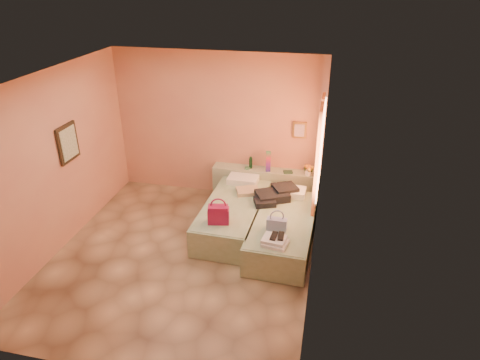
% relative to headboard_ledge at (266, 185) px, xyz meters
% --- Properties ---
extents(ground, '(4.50, 4.50, 0.00)m').
position_rel_headboard_ledge_xyz_m(ground, '(-0.98, -2.10, -0.33)').
color(ground, tan).
rests_on(ground, ground).
extents(room_walls, '(4.02, 4.51, 2.81)m').
position_rel_headboard_ledge_xyz_m(room_walls, '(-0.77, -1.53, 1.46)').
color(room_walls, tan).
rests_on(room_walls, ground).
extents(headboard_ledge, '(2.05, 0.30, 0.65)m').
position_rel_headboard_ledge_xyz_m(headboard_ledge, '(0.00, 0.00, 0.00)').
color(headboard_ledge, '#A0AF8F').
rests_on(headboard_ledge, ground).
extents(bed_left, '(0.96, 2.03, 0.50)m').
position_rel_headboard_ledge_xyz_m(bed_left, '(-0.38, -1.14, -0.08)').
color(bed_left, '#9DB894').
rests_on(bed_left, ground).
extents(bed_right, '(0.96, 2.03, 0.50)m').
position_rel_headboard_ledge_xyz_m(bed_right, '(0.52, -1.43, -0.08)').
color(bed_right, '#9DB894').
rests_on(bed_right, ground).
extents(water_bottle, '(0.07, 0.07, 0.23)m').
position_rel_headboard_ledge_xyz_m(water_bottle, '(-0.30, -0.00, 0.44)').
color(water_bottle, '#153A20').
rests_on(water_bottle, headboard_ledge).
extents(rainbow_box, '(0.10, 0.10, 0.39)m').
position_rel_headboard_ledge_xyz_m(rainbow_box, '(0.04, -0.05, 0.52)').
color(rainbow_box, '#9B1343').
rests_on(rainbow_box, headboard_ledge).
extents(small_dish, '(0.13, 0.13, 0.03)m').
position_rel_headboard_ledge_xyz_m(small_dish, '(-0.35, -0.04, 0.34)').
color(small_dish, '#468157').
rests_on(small_dish, headboard_ledge).
extents(green_book, '(0.19, 0.16, 0.03)m').
position_rel_headboard_ledge_xyz_m(green_book, '(0.42, -0.05, 0.34)').
color(green_book, '#254531').
rests_on(green_book, headboard_ledge).
extents(flower_vase, '(0.25, 0.25, 0.25)m').
position_rel_headboard_ledge_xyz_m(flower_vase, '(0.80, -0.07, 0.45)').
color(flower_vase, white).
rests_on(flower_vase, headboard_ledge).
extents(magenta_handbag, '(0.36, 0.25, 0.31)m').
position_rel_headboard_ledge_xyz_m(magenta_handbag, '(-0.46, -1.78, 0.33)').
color(magenta_handbag, '#9B1343').
rests_on(magenta_handbag, bed_left).
extents(khaki_garment, '(0.47, 0.43, 0.07)m').
position_rel_headboard_ledge_xyz_m(khaki_garment, '(-0.21, -0.72, 0.21)').
color(khaki_garment, tan).
rests_on(khaki_garment, bed_left).
extents(clothes_pile, '(0.78, 0.78, 0.18)m').
position_rel_headboard_ledge_xyz_m(clothes_pile, '(0.30, -0.86, 0.26)').
color(clothes_pile, black).
rests_on(clothes_pile, bed_right).
extents(blue_handbag, '(0.30, 0.13, 0.20)m').
position_rel_headboard_ledge_xyz_m(blue_handbag, '(0.46, -1.80, 0.27)').
color(blue_handbag, '#4455A4').
rests_on(blue_handbag, bed_right).
extents(towel_stack, '(0.40, 0.36, 0.10)m').
position_rel_headboard_ledge_xyz_m(towel_stack, '(0.49, -2.18, 0.23)').
color(towel_stack, white).
rests_on(towel_stack, bed_right).
extents(sandal_pair, '(0.18, 0.23, 0.02)m').
position_rel_headboard_ledge_xyz_m(sandal_pair, '(0.51, -2.13, 0.29)').
color(sandal_pair, black).
rests_on(sandal_pair, towel_stack).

